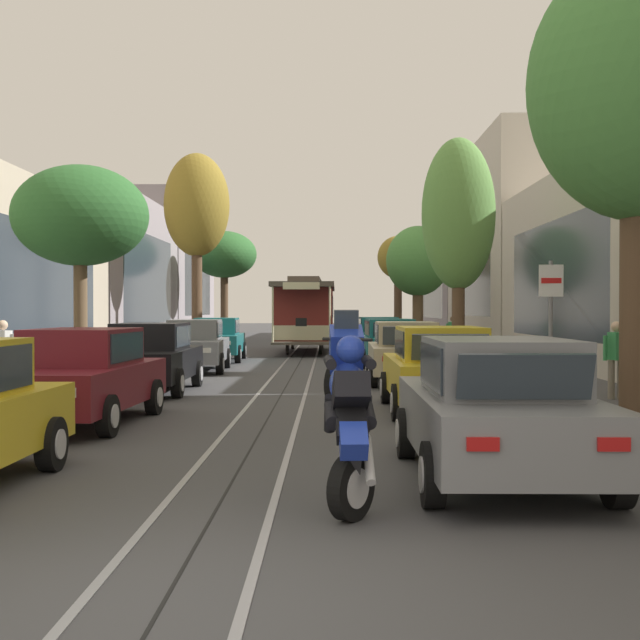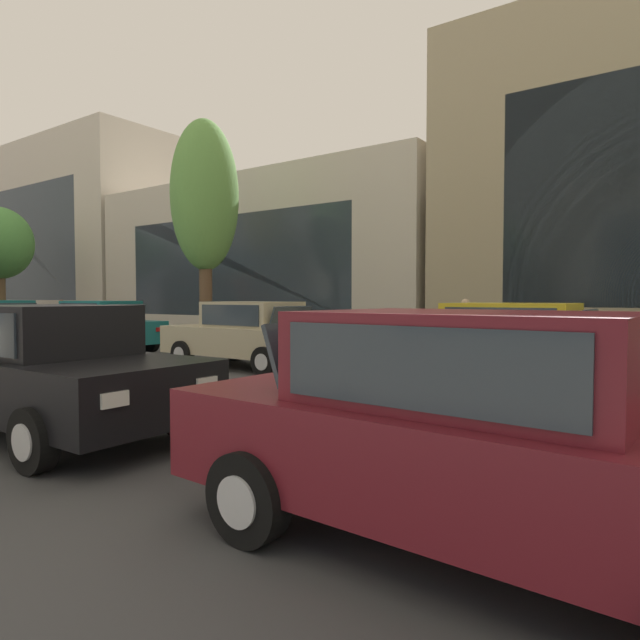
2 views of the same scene
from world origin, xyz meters
name	(u,v)px [view 1 (image 1 of 2)]	position (x,y,z in m)	size (l,w,h in m)	color
ground_plane	(301,360)	(0.00, 25.94, 0.00)	(162.12, 162.12, 0.00)	#424244
trolley_track_rails	(305,353)	(0.00, 30.42, 0.00)	(1.14, 72.85, 0.01)	gray
building_facade_left	(62,261)	(-11.06, 32.14, 4.10)	(5.56, 64.55, 9.78)	#BCAD93
building_facade_right	(559,252)	(11.12, 31.19, 4.43)	(5.88, 64.55, 10.38)	tan
parked_car_maroon_second_left	(81,376)	(-3.03, 8.39, 0.80)	(2.13, 4.42, 1.58)	maroon
parked_car_black_mid_left	(150,357)	(-3.06, 13.78, 0.80)	(2.01, 4.36, 1.58)	black
parked_car_grey_fourth_left	(195,345)	(-3.06, 20.09, 0.80)	(2.14, 4.42, 1.58)	slate
parked_car_teal_fifth_left	(217,339)	(-3.09, 25.20, 0.80)	(2.11, 4.41, 1.58)	#196B70
parked_car_grey_near_right	(497,408)	(2.94, 3.99, 0.80)	(2.01, 4.37, 1.58)	slate
parked_car_yellow_second_right	(439,369)	(3.11, 10.11, 0.80)	(2.01, 4.37, 1.58)	gold
parked_car_beige_mid_right	(406,352)	(3.03, 16.11, 0.80)	(2.05, 4.38, 1.58)	#C1B28E
parked_car_teal_fourth_right	(389,342)	(3.06, 22.36, 0.80)	(2.09, 4.40, 1.58)	#196B70
parked_car_teal_fifth_right	(378,336)	(3.06, 28.74, 0.80)	(2.06, 4.39, 1.58)	#196B70
street_tree_kerb_left_second	(80,217)	(-5.43, 16.28, 4.31)	(3.56, 2.99, 5.66)	brown
street_tree_kerb_left_mid	(197,208)	(-4.93, 32.07, 6.49)	(2.96, 2.76, 8.94)	brown
street_tree_kerb_left_fourth	(224,255)	(-5.38, 45.30, 5.20)	(3.96, 4.26, 6.68)	brown
street_tree_kerb_right_near	(639,92)	(5.34, 6.27, 4.89)	(3.07, 2.47, 6.86)	brown
street_tree_kerb_right_second	(458,216)	(4.94, 19.66, 4.69)	(2.21, 1.83, 7.05)	brown
street_tree_kerb_right_mid	(418,262)	(5.21, 33.61, 4.10)	(2.98, 3.00, 5.81)	brown
street_tree_kerb_right_fourth	(398,260)	(5.45, 47.84, 5.03)	(2.64, 2.22, 6.60)	#4C3826
cable_car_trolley	(306,315)	(0.00, 31.84, 1.66)	(2.63, 9.15, 3.28)	maroon
motorcycle_with_rider	(349,406)	(1.26, 2.56, 0.99)	(0.50, 1.82, 1.90)	black
pedestrian_on_left_pavement	(3,353)	(-6.14, 12.92, 0.94)	(0.55, 0.36, 1.66)	black
pedestrian_on_right_pavement	(616,355)	(7.13, 12.33, 0.93)	(0.55, 0.39, 1.65)	slate
pedestrian_crossing_far	(453,333)	(6.37, 30.44, 0.90)	(0.55, 0.42, 1.59)	#282D38
street_sign_post	(551,327)	(4.39, 7.23, 1.64)	(0.36, 0.07, 2.63)	slate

